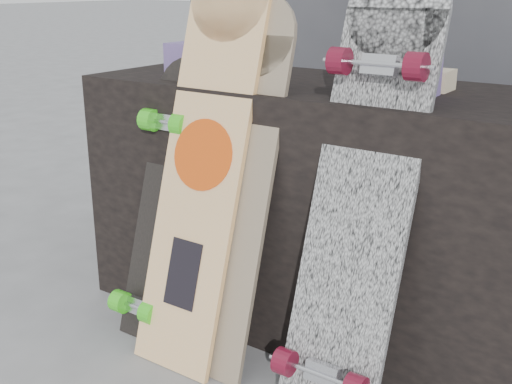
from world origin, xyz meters
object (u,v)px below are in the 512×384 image
Objects in this scene: longboard_geisha at (206,149)px; longboard_cascadia at (363,186)px; skateboard_dark at (163,198)px; vendor_table at (330,208)px; longboard_celtic at (237,176)px.

longboard_geisha reaches higher than longboard_cascadia.
skateboard_dark is at bearing -179.10° from longboard_cascadia.
longboard_cascadia reaches higher than skateboard_dark.
longboard_cascadia is 1.33× the size of skateboard_dark.
longboard_geisha is 0.50m from longboard_cascadia.
vendor_table is at bearing 54.94° from longboard_geisha.
longboard_celtic is (0.11, 0.00, -0.06)m from longboard_geisha.
skateboard_dark is at bearing -179.27° from longboard_celtic.
longboard_cascadia is at bearing 1.03° from longboard_celtic.
longboard_geisha is at bearing -0.22° from skateboard_dark.
longboard_geisha reaches higher than longboard_celtic.
longboard_cascadia is (0.50, 0.01, -0.03)m from longboard_geisha.
skateboard_dark is (-0.68, -0.01, -0.16)m from longboard_cascadia.
longboard_cascadia reaches higher than longboard_celtic.
skateboard_dark is (-0.42, -0.34, 0.05)m from vendor_table.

